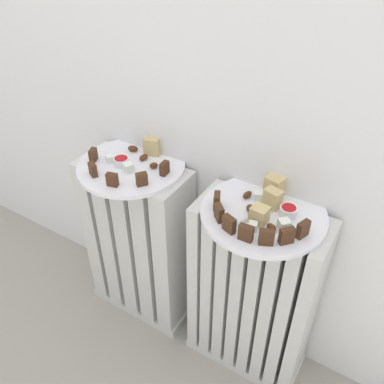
{
  "coord_description": "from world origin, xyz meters",
  "views": [
    {
      "loc": [
        0.44,
        -0.44,
        1.19
      ],
      "look_at": [
        0.0,
        0.28,
        0.57
      ],
      "focal_mm": 37.76,
      "sensor_mm": 36.0,
      "label": 1
    }
  ],
  "objects": [
    {
      "name": "jam_bowl_right",
      "position": [
        0.25,
        0.29,
        0.6
      ],
      "size": [
        0.04,
        0.04,
        0.03
      ],
      "color": "white",
      "rests_on": "plate_right"
    },
    {
      "name": "dark_cake_slice_left_4",
      "position": [
        -0.09,
        0.29,
        0.6
      ],
      "size": [
        0.02,
        0.03,
        0.04
      ],
      "primitive_type": "cube",
      "rotation": [
        0.0,
        0.0,
        1.65
      ],
      "color": "#472B19",
      "rests_on": "plate_left"
    },
    {
      "name": "turkish_delight_left_1",
      "position": [
        -0.25,
        0.26,
        0.59
      ],
      "size": [
        0.03,
        0.03,
        0.02
      ],
      "primitive_type": "cube",
      "rotation": [
        0.0,
        0.0,
        1.05
      ],
      "color": "white",
      "rests_on": "plate_left"
    },
    {
      "name": "turkish_delight_left_0",
      "position": [
        -0.18,
        0.25,
        0.6
      ],
      "size": [
        0.03,
        0.03,
        0.02
      ],
      "primitive_type": "cube",
      "rotation": [
        0.0,
        0.0,
        1.16
      ],
      "color": "white",
      "rests_on": "plate_left"
    },
    {
      "name": "marble_cake_slice_left_0",
      "position": [
        -0.18,
        0.35,
        0.61
      ],
      "size": [
        0.05,
        0.04,
        0.05
      ],
      "primitive_type": "cube",
      "rotation": [
        0.0,
        0.0,
        0.29
      ],
      "color": "tan",
      "rests_on": "plate_left"
    },
    {
      "name": "fork",
      "position": [
        0.19,
        0.25,
        0.59
      ],
      "size": [
        0.06,
        0.1,
        0.0
      ],
      "color": "#B7B7BC",
      "rests_on": "plate_right"
    },
    {
      "name": "dark_cake_slice_right_6",
      "position": [
        0.3,
        0.24,
        0.6
      ],
      "size": [
        0.02,
        0.03,
        0.04
      ],
      "primitive_type": "cube",
      "rotation": [
        0.0,
        0.0,
        1.24
      ],
      "color": "#472B19",
      "rests_on": "plate_right"
    },
    {
      "name": "medjool_date_left_1",
      "position": [
        -0.13,
        0.3,
        0.59
      ],
      "size": [
        0.03,
        0.03,
        0.02
      ],
      "primitive_type": "ellipsoid",
      "rotation": [
        0.0,
        0.0,
        0.94
      ],
      "color": "#4C2814",
      "rests_on": "plate_left"
    },
    {
      "name": "dark_cake_slice_right_2",
      "position": [
        0.16,
        0.18,
        0.6
      ],
      "size": [
        0.03,
        0.02,
        0.04
      ],
      "primitive_type": "cube",
      "rotation": [
        0.0,
        0.0,
        -0.35
      ],
      "color": "#472B19",
      "rests_on": "plate_right"
    },
    {
      "name": "radiator_right",
      "position": [
        0.2,
        0.28,
        0.28
      ],
      "size": [
        0.34,
        0.16,
        0.57
      ],
      "color": "silver",
      "rests_on": "ground_plane"
    },
    {
      "name": "medjool_date_right_2",
      "position": [
        0.24,
        0.23,
        0.59
      ],
      "size": [
        0.03,
        0.02,
        0.02
      ],
      "primitive_type": "ellipsoid",
      "rotation": [
        0.0,
        0.0,
        2.86
      ],
      "color": "#4C2814",
      "rests_on": "plate_right"
    },
    {
      "name": "dark_cake_slice_right_3",
      "position": [
        0.2,
        0.17,
        0.6
      ],
      "size": [
        0.03,
        0.02,
        0.04
      ],
      "primitive_type": "cube",
      "rotation": [
        0.0,
        0.0,
        0.05
      ],
      "color": "#472B19",
      "rests_on": "plate_right"
    },
    {
      "name": "radiator_left",
      "position": [
        -0.2,
        0.28,
        0.28
      ],
      "size": [
        0.34,
        0.16,
        0.57
      ],
      "color": "silver",
      "rests_on": "ground_plane"
    },
    {
      "name": "jam_bowl_left",
      "position": [
        -0.22,
        0.26,
        0.6
      ],
      "size": [
        0.04,
        0.04,
        0.02
      ],
      "color": "white",
      "rests_on": "plate_left"
    },
    {
      "name": "dark_cake_slice_right_5",
      "position": [
        0.28,
        0.21,
        0.6
      ],
      "size": [
        0.03,
        0.03,
        0.04
      ],
      "primitive_type": "cube",
      "rotation": [
        0.0,
        0.0,
        0.84
      ],
      "color": "#472B19",
      "rests_on": "plate_right"
    },
    {
      "name": "dark_cake_slice_left_1",
      "position": [
        -0.25,
        0.18,
        0.6
      ],
      "size": [
        0.03,
        0.03,
        0.04
      ],
      "primitive_type": "cube",
      "rotation": [
        0.0,
        0.0,
        -0.48
      ],
      "color": "#472B19",
      "rests_on": "plate_left"
    },
    {
      "name": "plate_right",
      "position": [
        0.2,
        0.28,
        0.58
      ],
      "size": [
        0.3,
        0.3,
        0.01
      ],
      "primitive_type": "cylinder",
      "color": "white",
      "rests_on": "radiator_right"
    },
    {
      "name": "dark_cake_slice_right_1",
      "position": [
        0.12,
        0.2,
        0.6
      ],
      "size": [
        0.03,
        0.03,
        0.04
      ],
      "primitive_type": "cube",
      "rotation": [
        0.0,
        0.0,
        -0.75
      ],
      "color": "#472B19",
      "rests_on": "plate_right"
    },
    {
      "name": "dark_cake_slice_right_4",
      "position": [
        0.25,
        0.18,
        0.6
      ],
      "size": [
        0.03,
        0.03,
        0.04
      ],
      "primitive_type": "cube",
      "rotation": [
        0.0,
        0.0,
        0.44
      ],
      "color": "#472B19",
      "rests_on": "plate_right"
    },
    {
      "name": "medjool_date_right_1",
      "position": [
        0.14,
        0.31,
        0.59
      ],
      "size": [
        0.02,
        0.03,
        0.02
      ],
      "primitive_type": "ellipsoid",
      "rotation": [
        0.0,
        0.0,
        1.31
      ],
      "color": "#4C2814",
      "rests_on": "plate_right"
    },
    {
      "name": "dark_cake_slice_left_0",
      "position": [
        -0.3,
        0.24,
        0.6
      ],
      "size": [
        0.02,
        0.03,
        0.04
      ],
      "primitive_type": "cube",
      "rotation": [
        0.0,
        0.0,
        -1.19
      ],
      "color": "#472B19",
      "rests_on": "plate_left"
    },
    {
      "name": "turkish_delight_right_2",
      "position": [
        0.26,
        0.25,
        0.6
      ],
      "size": [
        0.03,
        0.03,
        0.02
      ],
      "primitive_type": "cube",
      "rotation": [
        0.0,
        0.0,
        0.79
      ],
      "color": "white",
      "rests_on": "plate_right"
    },
    {
      "name": "turkish_delight_right_1",
      "position": [
        0.17,
        0.31,
        0.6
      ],
      "size": [
        0.03,
        0.03,
        0.02
      ],
      "primitive_type": "cube",
      "rotation": [
        0.0,
        0.0,
        0.41
      ],
      "color": "white",
      "rests_on": "plate_right"
    },
    {
      "name": "plate_left",
      "position": [
        -0.2,
        0.28,
        0.58
      ],
      "size": [
        0.3,
        0.3,
        0.01
      ],
      "primitive_type": "cylinder",
      "color": "white",
      "rests_on": "radiator_left"
    },
    {
      "name": "dark_cake_slice_left_2",
      "position": [
        -0.17,
        0.18,
        0.6
      ],
      "size": [
        0.03,
        0.02,
        0.04
      ],
      "primitive_type": "cube",
      "rotation": [
        0.0,
        0.0,
        0.23
      ],
      "color": "#472B19",
      "rests_on": "plate_left"
    },
    {
      "name": "medjool_date_left_2",
      "position": [
        -0.24,
        0.34,
        0.59
      ],
      "size": [
        0.03,
        0.03,
        0.02
      ],
      "primitive_type": "ellipsoid",
      "rotation": [
        0.0,
        0.0,
        0.31
      ],
      "color": "#4C2814",
      "rests_on": "plate_left"
    },
    {
      "name": "marble_cake_slice_right_1",
      "position": [
        0.21,
        0.31,
        0.61
      ],
      "size": [
        0.05,
        0.04,
        0.05
      ],
      "primitive_type": "cube",
      "rotation": [
        0.0,
        0.0,
        -0.25
      ],
      "color": "tan",
      "rests_on": "plate_right"
    },
    {
      "name": "marble_cake_slice_right_2",
      "position": [
        0.19,
        0.36,
        0.61
      ],
      "size": [
        0.05,
        0.05,
        0.05
      ],
      "primitive_type": "cube",
      "rotation": [
        0.0,
        0.0,
        -0.25
      ],
      "color": "tan",
      "rests_on": "plate_right"
    },
    {
      "name": "dark_cake_slice_left_3",
      "position": [
        -0.11,
        0.22,
        0.6
      ],
      "size": [
        0.03,
        0.03,
        0.04
      ],
      "primitive_type": "cube",
      "rotation": [
        0.0,
        0.0,
        0.94
      ],
      "color": "#472B19",
      "rests_on": "plate_left"
    },
    {
      "name": "dark_cake_slice_right_0",
      "position": [
        0.1,
        0.23,
        0.6
      ],
      "size": [
        0.03,
        0.03,
        0.04
      ],
      "primitive_type": "cube",
      "rotation": [
        0.0,
        0.0,
        -1.15
      ],
      "color": "#472B19",
      "rests_on": "plate_right"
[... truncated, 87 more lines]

